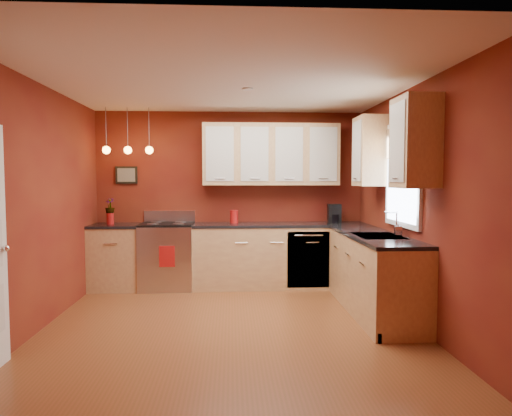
{
  "coord_description": "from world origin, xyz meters",
  "views": [
    {
      "loc": [
        0.01,
        -4.83,
        1.59
      ],
      "look_at": [
        0.33,
        1.0,
        1.22
      ],
      "focal_mm": 32.0,
      "sensor_mm": 36.0,
      "label": 1
    }
  ],
  "objects": [
    {
      "name": "dish_towel",
      "position": [
        -0.88,
        1.47,
        0.52
      ],
      "size": [
        0.21,
        0.01,
        0.29
      ],
      "primitive_type": "cube",
      "color": "#A21111",
      "rests_on": "gas_range"
    },
    {
      "name": "counter_back_left",
      "position": [
        -1.65,
        1.8,
        0.92
      ],
      "size": [
        0.7,
        0.62,
        0.04
      ],
      "primitive_type": "cube",
      "color": "black",
      "rests_on": "base_cabinets_back_left"
    },
    {
      "name": "wall_front",
      "position": [
        0.0,
        -2.1,
        1.3
      ],
      "size": [
        4.0,
        0.02,
        2.6
      ],
      "primitive_type": "cube",
      "color": "maroon",
      "rests_on": "floor"
    },
    {
      "name": "red_vase",
      "position": [
        -1.73,
        1.79,
        1.02
      ],
      "size": [
        0.1,
        0.1,
        0.16
      ],
      "primitive_type": "cylinder",
      "color": "#A21111",
      "rests_on": "counter_back_left"
    },
    {
      "name": "floor",
      "position": [
        0.0,
        0.0,
        0.0
      ],
      "size": [
        4.2,
        4.2,
        0.0
      ],
      "primitive_type": "plane",
      "color": "brown",
      "rests_on": "ground"
    },
    {
      "name": "window",
      "position": [
        1.97,
        0.3,
        1.69
      ],
      "size": [
        0.06,
        1.02,
        1.22
      ],
      "color": "white",
      "rests_on": "wall_right"
    },
    {
      "name": "pendant_lights",
      "position": [
        -1.45,
        1.75,
        2.01
      ],
      "size": [
        0.71,
        0.11,
        0.66
      ],
      "color": "gray",
      "rests_on": "ceiling"
    },
    {
      "name": "base_cabinets_back_left",
      "position": [
        -1.65,
        1.8,
        0.45
      ],
      "size": [
        0.7,
        0.6,
        0.9
      ],
      "primitive_type": "cube",
      "color": "tan",
      "rests_on": "floor"
    },
    {
      "name": "red_canister",
      "position": [
        0.05,
        1.87,
        1.04
      ],
      "size": [
        0.13,
        0.13,
        0.19
      ],
      "color": "#A21111",
      "rests_on": "counter_back_right"
    },
    {
      "name": "coffee_maker",
      "position": [
        1.55,
        1.88,
        1.07
      ],
      "size": [
        0.2,
        0.2,
        0.28
      ],
      "rotation": [
        0.0,
        0.0,
        -0.08
      ],
      "color": "black",
      "rests_on": "counter_back_right"
    },
    {
      "name": "base_cabinets_right",
      "position": [
        1.7,
        0.45,
        0.45
      ],
      "size": [
        0.6,
        2.1,
        0.9
      ],
      "primitive_type": "cube",
      "color": "tan",
      "rests_on": "floor"
    },
    {
      "name": "counter_back_right",
      "position": [
        0.73,
        1.8,
        0.92
      ],
      "size": [
        2.54,
        0.62,
        0.04
      ],
      "primitive_type": "cube",
      "color": "black",
      "rests_on": "base_cabinets_back_right"
    },
    {
      "name": "ceiling",
      "position": [
        0.0,
        0.0,
        2.6
      ],
      "size": [
        4.0,
        4.2,
        0.02
      ],
      "primitive_type": "cube",
      "color": "silver",
      "rests_on": "wall_back"
    },
    {
      "name": "dishwasher_front",
      "position": [
        1.1,
        1.51,
        0.45
      ],
      "size": [
        0.6,
        0.02,
        0.8
      ],
      "primitive_type": "cube",
      "color": "#B8B8BD",
      "rests_on": "base_cabinets_back_right"
    },
    {
      "name": "soap_pump",
      "position": [
        1.9,
        0.19,
        1.03
      ],
      "size": [
        0.1,
        0.1,
        0.18
      ],
      "primitive_type": "imported",
      "rotation": [
        0.0,
        0.0,
        -0.2
      ],
      "color": "white",
      "rests_on": "counter_right"
    },
    {
      "name": "upper_cabinets_back",
      "position": [
        0.6,
        1.93,
        1.95
      ],
      "size": [
        2.0,
        0.35,
        0.9
      ],
      "primitive_type": "cube",
      "color": "tan",
      "rests_on": "wall_back"
    },
    {
      "name": "wall_picture",
      "position": [
        -1.55,
        2.08,
        1.65
      ],
      "size": [
        0.32,
        0.03,
        0.26
      ],
      "primitive_type": "cube",
      "color": "black",
      "rests_on": "wall_back"
    },
    {
      "name": "wall_left",
      "position": [
        -2.0,
        0.0,
        1.3
      ],
      "size": [
        0.02,
        4.2,
        2.6
      ],
      "primitive_type": "cube",
      "color": "maroon",
      "rests_on": "floor"
    },
    {
      "name": "flowers",
      "position": [
        -1.73,
        1.79,
        1.2
      ],
      "size": [
        0.17,
        0.17,
        0.23
      ],
      "primitive_type": "imported",
      "rotation": [
        0.0,
        0.0,
        -0.43
      ],
      "color": "#A21111",
      "rests_on": "red_vase"
    },
    {
      "name": "counter_right",
      "position": [
        1.7,
        0.45,
        0.92
      ],
      "size": [
        0.62,
        2.1,
        0.04
      ],
      "primitive_type": "cube",
      "color": "black",
      "rests_on": "base_cabinets_right"
    },
    {
      "name": "wall_right",
      "position": [
        2.0,
        0.0,
        1.3
      ],
      "size": [
        0.02,
        4.2,
        2.6
      ],
      "primitive_type": "cube",
      "color": "maroon",
      "rests_on": "floor"
    },
    {
      "name": "gas_range",
      "position": [
        -0.92,
        1.8,
        0.48
      ],
      "size": [
        0.76,
        0.64,
        1.11
      ],
      "color": "#B8B8BD",
      "rests_on": "floor"
    },
    {
      "name": "sink",
      "position": [
        1.7,
        0.3,
        0.92
      ],
      "size": [
        0.5,
        0.7,
        0.33
      ],
      "color": "gray",
      "rests_on": "counter_right"
    },
    {
      "name": "upper_cabinets_right",
      "position": [
        1.82,
        0.32,
        1.95
      ],
      "size": [
        0.35,
        1.95,
        0.9
      ],
      "primitive_type": "cube",
      "color": "tan",
      "rests_on": "wall_right"
    },
    {
      "name": "wall_back",
      "position": [
        0.0,
        2.1,
        1.3
      ],
      "size": [
        4.0,
        0.02,
        2.6
      ],
      "primitive_type": "cube",
      "color": "maroon",
      "rests_on": "floor"
    },
    {
      "name": "base_cabinets_back_right",
      "position": [
        0.73,
        1.8,
        0.45
      ],
      "size": [
        2.54,
        0.6,
        0.9
      ],
      "primitive_type": "cube",
      "color": "tan",
      "rests_on": "floor"
    }
  ]
}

